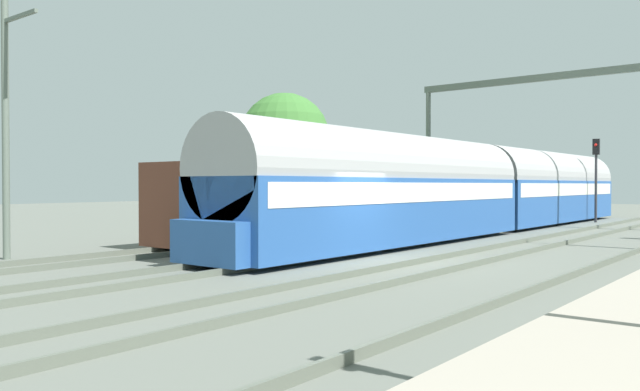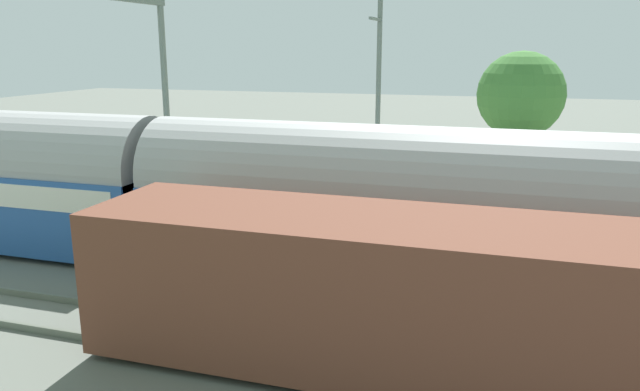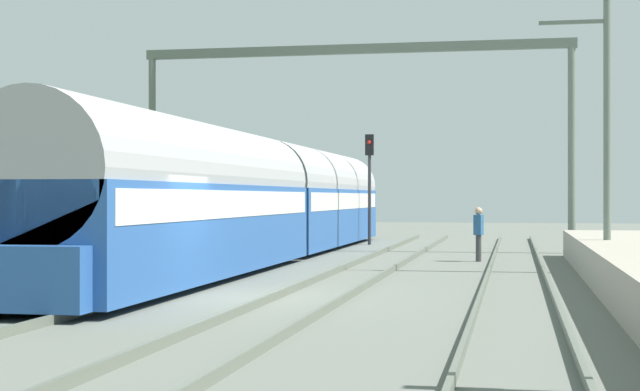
% 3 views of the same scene
% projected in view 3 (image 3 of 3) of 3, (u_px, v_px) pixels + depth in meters
% --- Properties ---
extents(ground, '(120.00, 120.00, 0.00)m').
position_uv_depth(ground, '(217.00, 297.00, 20.51)').
color(ground, slate).
extents(track_west, '(1.52, 60.00, 0.16)m').
position_uv_depth(track_west, '(125.00, 291.00, 20.90)').
color(track_west, '#5D6356').
rests_on(track_west, ground).
extents(track_east, '(1.52, 60.00, 0.16)m').
position_uv_depth(track_east, '(314.00, 295.00, 20.13)').
color(track_east, '#5D6356').
rests_on(track_east, ground).
extents(track_far_east, '(1.52, 60.00, 0.16)m').
position_uv_depth(track_far_east, '(517.00, 299.00, 19.35)').
color(track_far_east, '#5D6356').
rests_on(track_far_east, ground).
extents(passenger_train, '(2.93, 32.85, 3.82)m').
position_uv_depth(passenger_train, '(264.00, 200.00, 32.49)').
color(passenger_train, '#28569E').
rests_on(passenger_train, ground).
extents(freight_car, '(2.80, 13.00, 2.70)m').
position_uv_depth(freight_car, '(32.00, 220.00, 25.36)').
color(freight_car, brown).
rests_on(freight_car, ground).
extents(person_crossing, '(0.32, 0.44, 1.73)m').
position_uv_depth(person_crossing, '(479.00, 229.00, 31.64)').
color(person_crossing, '#3D3D3D').
rests_on(person_crossing, ground).
extents(railway_signal_far, '(0.36, 0.30, 4.75)m').
position_uv_depth(railway_signal_far, '(370.00, 174.00, 42.76)').
color(railway_signal_far, '#2D2D33').
rests_on(railway_signal_far, ground).
extents(catenary_gantry, '(16.54, 0.28, 7.86)m').
position_uv_depth(catenary_gantry, '(353.00, 96.00, 37.82)').
color(catenary_gantry, slate).
rests_on(catenary_gantry, ground).
extents(catenary_pole_east_mid, '(1.90, 0.20, 8.00)m').
position_uv_depth(catenary_pole_east_mid, '(605.00, 119.00, 26.77)').
color(catenary_pole_east_mid, slate).
rests_on(catenary_pole_east_mid, ground).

